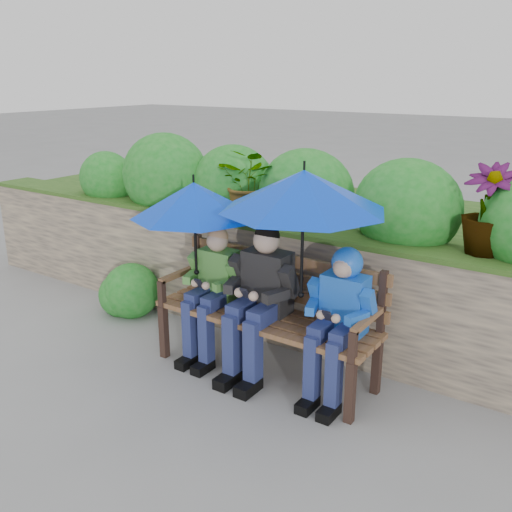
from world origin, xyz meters
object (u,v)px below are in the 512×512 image
Objects in this scene: boy_left at (212,286)px; boy_middle at (260,294)px; boy_right at (339,311)px; umbrella_left at (194,200)px; park_bench at (270,307)px; umbrella_right at (304,191)px.

boy_middle is at bearing -1.23° from boy_left.
boy_right is 1.41m from umbrella_left.
boy_right reaches higher than boy_left.
umbrella_left is at bearing -167.06° from boy_left.
boy_right is at bearing 0.56° from boy_left.
umbrella_left is at bearing -170.01° from park_bench.
boy_right is at bearing 1.92° from umbrella_left.
umbrella_right reaches higher than park_bench.
umbrella_right is at bearing -2.22° from boy_left.
park_bench is 1.03m from umbrella_right.
boy_middle is 0.65m from boy_right.
umbrella_right is (0.33, -0.11, 0.96)m from park_bench.
boy_middle is at bearing -178.16° from boy_right.
umbrella_right reaches higher than umbrella_left.
boy_middle is 1.20× the size of umbrella_left.
park_bench is 0.63m from boy_right.
boy_right is 0.88m from umbrella_right.
boy_left is at bearing -170.82° from park_bench.
park_bench is 1.61× the size of boy_right.
boy_left is 1.10× the size of umbrella_left.
umbrella_right is at bearing -171.31° from boy_right.
umbrella_right reaches higher than boy_left.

